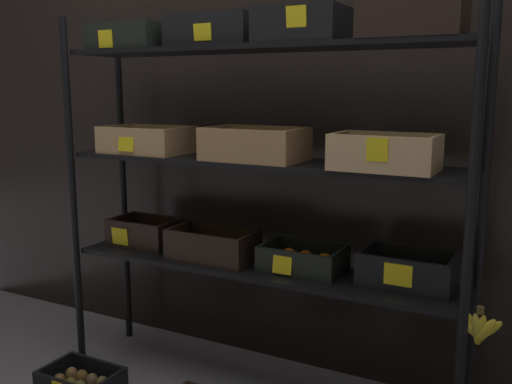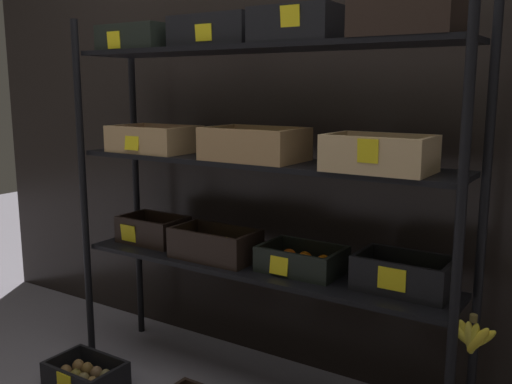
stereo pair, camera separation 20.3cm
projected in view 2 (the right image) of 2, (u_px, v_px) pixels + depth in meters
storefront_wall at (302, 95)px, 2.50m from camera, size 4.06×0.12×2.46m
display_rack at (257, 157)px, 2.24m from camera, size 1.79×0.36×1.55m
crate_ground_kiwi at (86, 376)px, 2.45m from camera, size 0.32×0.22×0.11m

